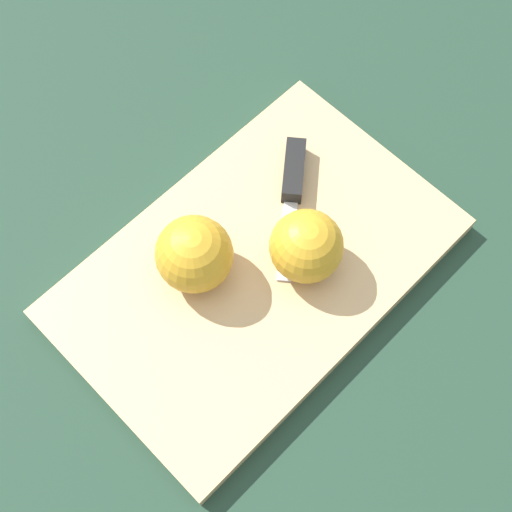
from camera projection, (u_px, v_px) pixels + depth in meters
The scene contains 5 objects.
ground_plane at pixel (256, 273), 0.70m from camera, with size 4.00×4.00×0.00m, color #1E3828.
cutting_board at pixel (256, 269), 0.69m from camera, with size 0.40×0.28×0.02m.
apple_half_left at pixel (194, 255), 0.64m from camera, with size 0.07×0.07×0.07m.
apple_half_right at pixel (306, 246), 0.65m from camera, with size 0.07×0.07×0.07m.
knife at pixel (293, 179), 0.71m from camera, with size 0.13×0.09×0.02m.
Camera 1 is at (-0.21, -0.17, 0.64)m, focal length 50.00 mm.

